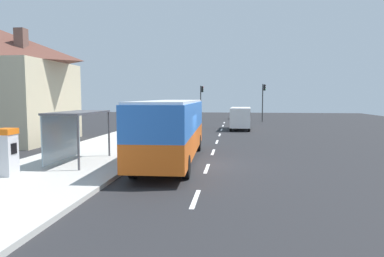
# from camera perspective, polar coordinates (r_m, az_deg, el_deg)

# --- Properties ---
(ground_plane) EXTENTS (56.00, 92.00, 0.04)m
(ground_plane) POSITION_cam_1_polar(r_m,az_deg,el_deg) (31.56, 4.06, -1.08)
(ground_plane) COLOR #262628
(sidewalk_platform) EXTENTS (6.20, 30.00, 0.18)m
(sidewalk_platform) POSITION_cam_1_polar(r_m,az_deg,el_deg) (21.14, -15.24, -4.02)
(sidewalk_platform) COLOR beige
(sidewalk_platform) RESTS_ON ground
(lane_stripe_seg_0) EXTENTS (0.16, 2.20, 0.01)m
(lane_stripe_seg_0) POSITION_cam_1_polar(r_m,az_deg,el_deg) (11.89, 0.55, -11.39)
(lane_stripe_seg_0) COLOR silver
(lane_stripe_seg_0) RESTS_ON ground
(lane_stripe_seg_1) EXTENTS (0.16, 2.20, 0.01)m
(lane_stripe_seg_1) POSITION_cam_1_polar(r_m,az_deg,el_deg) (16.73, 2.43, -6.53)
(lane_stripe_seg_1) COLOR silver
(lane_stripe_seg_1) RESTS_ON ground
(lane_stripe_seg_2) EXTENTS (0.16, 2.20, 0.01)m
(lane_stripe_seg_2) POSITION_cam_1_polar(r_m,az_deg,el_deg) (21.64, 3.45, -3.87)
(lane_stripe_seg_2) COLOR silver
(lane_stripe_seg_2) RESTS_ON ground
(lane_stripe_seg_3) EXTENTS (0.16, 2.20, 0.01)m
(lane_stripe_seg_3) POSITION_cam_1_polar(r_m,az_deg,el_deg) (26.58, 4.08, -2.19)
(lane_stripe_seg_3) COLOR silver
(lane_stripe_seg_3) RESTS_ON ground
(lane_stripe_seg_4) EXTENTS (0.16, 2.20, 0.01)m
(lane_stripe_seg_4) POSITION_cam_1_polar(r_m,az_deg,el_deg) (31.54, 4.52, -1.03)
(lane_stripe_seg_4) COLOR silver
(lane_stripe_seg_4) RESTS_ON ground
(lane_stripe_seg_5) EXTENTS (0.16, 2.20, 0.01)m
(lane_stripe_seg_5) POSITION_cam_1_polar(r_m,az_deg,el_deg) (36.51, 4.83, -0.19)
(lane_stripe_seg_5) COLOR silver
(lane_stripe_seg_5) RESTS_ON ground
(lane_stripe_seg_6) EXTENTS (0.16, 2.20, 0.01)m
(lane_stripe_seg_6) POSITION_cam_1_polar(r_m,az_deg,el_deg) (41.49, 5.07, 0.44)
(lane_stripe_seg_6) COLOR silver
(lane_stripe_seg_6) RESTS_ON ground
(lane_stripe_seg_7) EXTENTS (0.16, 2.20, 0.01)m
(lane_stripe_seg_7) POSITION_cam_1_polar(r_m,az_deg,el_deg) (46.48, 5.26, 0.94)
(lane_stripe_seg_7) COLOR silver
(lane_stripe_seg_7) RESTS_ON ground
(bus) EXTENTS (2.88, 11.09, 3.21)m
(bus) POSITION_cam_1_polar(r_m,az_deg,el_deg) (18.23, -3.34, 0.26)
(bus) COLOR orange
(bus) RESTS_ON ground
(white_van) EXTENTS (2.21, 5.28, 2.30)m
(white_van) POSITION_cam_1_polar(r_m,az_deg,el_deg) (36.73, 7.91, 1.90)
(white_van) COLOR white
(white_van) RESTS_ON ground
(sedan_near) EXTENTS (1.94, 4.45, 1.52)m
(sedan_near) POSITION_cam_1_polar(r_m,az_deg,el_deg) (54.39, 7.66, 2.36)
(sedan_near) COLOR #B7B7BC
(sedan_near) RESTS_ON ground
(ticket_machine) EXTENTS (0.66, 0.76, 1.94)m
(ticket_machine) POSITION_cam_1_polar(r_m,az_deg,el_deg) (16.18, -27.91, -3.35)
(ticket_machine) COLOR silver
(ticket_machine) RESTS_ON sidewalk_platform
(recycling_bin_red) EXTENTS (0.52, 0.52, 0.95)m
(recycling_bin_red) POSITION_cam_1_polar(r_m,az_deg,el_deg) (21.13, -8.88, -2.36)
(recycling_bin_red) COLOR red
(recycling_bin_red) RESTS_ON sidewalk_platform
(recycling_bin_orange) EXTENTS (0.52, 0.52, 0.95)m
(recycling_bin_orange) POSITION_cam_1_polar(r_m,az_deg,el_deg) (21.80, -8.39, -2.12)
(recycling_bin_orange) COLOR orange
(recycling_bin_orange) RESTS_ON sidewalk_platform
(traffic_light_near_side) EXTENTS (0.49, 0.28, 5.18)m
(traffic_light_near_side) POSITION_cam_1_polar(r_m,az_deg,el_deg) (49.03, 11.54, 5.09)
(traffic_light_near_side) COLOR #2D2D2D
(traffic_light_near_side) RESTS_ON ground
(traffic_light_far_side) EXTENTS (0.49, 0.28, 5.00)m
(traffic_light_far_side) POSITION_cam_1_polar(r_m,az_deg,el_deg) (49.88, 1.54, 5.06)
(traffic_light_far_side) COLOR #2D2D2D
(traffic_light_far_side) RESTS_ON ground
(house_behind_platform) EXTENTS (9.27, 8.38, 8.40)m
(house_behind_platform) POSITION_cam_1_polar(r_m,az_deg,el_deg) (30.14, -28.55, 6.23)
(house_behind_platform) COLOR #C6B793
(house_behind_platform) RESTS_ON ground
(bus_shelter) EXTENTS (1.80, 4.00, 2.50)m
(bus_shelter) POSITION_cam_1_polar(r_m,az_deg,el_deg) (18.22, -18.91, 0.79)
(bus_shelter) COLOR #4C4C51
(bus_shelter) RESTS_ON sidewalk_platform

